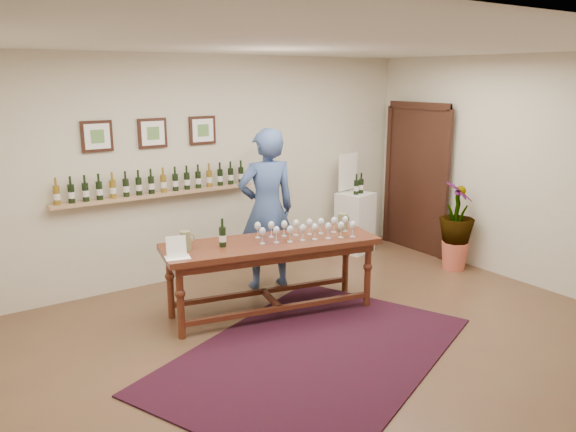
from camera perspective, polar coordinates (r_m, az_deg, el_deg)
ground at (r=5.69m, az=4.65°, el=-12.45°), size 6.00×6.00×0.00m
room_shell at (r=8.01m, az=8.26°, el=3.69°), size 6.00×6.00×6.00m
rug at (r=5.42m, az=2.69°, el=-13.77°), size 3.60×3.06×0.02m
tasting_table at (r=6.05m, az=-1.72°, el=-3.66°), size 2.41×1.20×0.82m
table_glasses at (r=6.12m, az=1.84°, el=-1.35°), size 1.37×0.73×0.19m
table_bottles at (r=5.85m, az=-6.73°, el=-1.56°), size 0.32×0.25×0.31m
pitcher_left at (r=5.76m, az=-10.37°, el=-2.48°), size 0.15×0.15×0.20m
pitcher_right at (r=6.44m, az=5.57°, el=-0.59°), size 0.14×0.14×0.20m
menu_card at (r=5.55m, az=-11.29°, el=-3.09°), size 0.27×0.23×0.21m
display_pedestal at (r=8.33m, az=6.80°, el=-0.65°), size 0.53×0.53×0.88m
pedestal_bottles at (r=8.14m, az=7.20°, el=3.37°), size 0.34×0.16×0.33m
info_sign at (r=8.30m, az=6.13°, el=4.51°), size 0.42×0.12×0.59m
potted_plant at (r=7.79m, az=16.74°, el=-0.97°), size 0.77×0.77×1.03m
person at (r=6.74m, az=-2.18°, el=0.66°), size 0.79×0.61×1.95m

